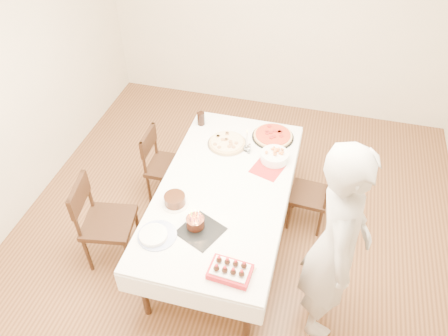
% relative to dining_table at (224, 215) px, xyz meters
% --- Properties ---
extents(floor, '(5.00, 5.00, 0.00)m').
position_rel_dining_table_xyz_m(floor, '(0.09, 0.02, -0.38)').
color(floor, '#4F2F1B').
rests_on(floor, ground).
extents(wall_back, '(4.50, 0.04, 2.70)m').
position_rel_dining_table_xyz_m(wall_back, '(0.09, 2.52, 0.98)').
color(wall_back, beige).
rests_on(wall_back, floor).
extents(dining_table, '(1.67, 2.37, 0.75)m').
position_rel_dining_table_xyz_m(dining_table, '(0.00, 0.00, 0.00)').
color(dining_table, white).
rests_on(dining_table, floor).
extents(chair_right_savory, '(0.42, 0.42, 0.78)m').
position_rel_dining_table_xyz_m(chair_right_savory, '(0.76, 0.46, 0.02)').
color(chair_right_savory, '#331D11').
rests_on(chair_right_savory, floor).
extents(chair_left_savory, '(0.44, 0.44, 0.85)m').
position_rel_dining_table_xyz_m(chair_left_savory, '(-0.74, 0.46, 0.05)').
color(chair_left_savory, '#331D11').
rests_on(chair_left_savory, floor).
extents(chair_left_dessert, '(0.56, 0.56, 0.95)m').
position_rel_dining_table_xyz_m(chair_left_dessert, '(-0.97, -0.44, 0.10)').
color(chair_left_dessert, '#331D11').
rests_on(chair_left_dessert, floor).
extents(person, '(0.48, 0.70, 1.89)m').
position_rel_dining_table_xyz_m(person, '(1.00, -0.56, 0.57)').
color(person, '#ACA8A2').
rests_on(person, floor).
extents(pizza_white, '(0.41, 0.41, 0.04)m').
position_rel_dining_table_xyz_m(pizza_white, '(-0.12, 0.59, 0.40)').
color(pizza_white, beige).
rests_on(pizza_white, dining_table).
extents(pizza_pepperoni, '(0.54, 0.54, 0.04)m').
position_rel_dining_table_xyz_m(pizza_pepperoni, '(0.30, 0.82, 0.40)').
color(pizza_pepperoni, red).
rests_on(pizza_pepperoni, dining_table).
extents(red_placemat, '(0.33, 0.33, 0.01)m').
position_rel_dining_table_xyz_m(red_placemat, '(0.33, 0.34, 0.38)').
color(red_placemat, '#B21E1E').
rests_on(red_placemat, dining_table).
extents(pasta_bowl, '(0.29, 0.29, 0.08)m').
position_rel_dining_table_xyz_m(pasta_bowl, '(0.37, 0.48, 0.43)').
color(pasta_bowl, white).
rests_on(pasta_bowl, dining_table).
extents(taper_candle, '(0.06, 0.06, 0.26)m').
position_rel_dining_table_xyz_m(taper_candle, '(0.08, 0.55, 0.50)').
color(taper_candle, white).
rests_on(taper_candle, dining_table).
extents(shaker_pair, '(0.09, 0.09, 0.08)m').
position_rel_dining_table_xyz_m(shaker_pair, '(0.11, 0.52, 0.41)').
color(shaker_pair, white).
rests_on(shaker_pair, dining_table).
extents(cola_glass, '(0.10, 0.10, 0.14)m').
position_rel_dining_table_xyz_m(cola_glass, '(-0.47, 0.85, 0.45)').
color(cola_glass, black).
rests_on(cola_glass, dining_table).
extents(layer_cake, '(0.28, 0.28, 0.10)m').
position_rel_dining_table_xyz_m(layer_cake, '(-0.36, -0.30, 0.42)').
color(layer_cake, black).
rests_on(layer_cake, dining_table).
extents(cake_board, '(0.42, 0.42, 0.01)m').
position_rel_dining_table_xyz_m(cake_board, '(-0.05, -0.53, 0.38)').
color(cake_board, black).
rests_on(cake_board, dining_table).
extents(birthday_cake, '(0.17, 0.17, 0.15)m').
position_rel_dining_table_xyz_m(birthday_cake, '(-0.11, -0.49, 0.46)').
color(birthday_cake, '#36170E').
rests_on(birthday_cake, dining_table).
extents(strawberry_box, '(0.33, 0.23, 0.08)m').
position_rel_dining_table_xyz_m(strawberry_box, '(0.27, -0.86, 0.41)').
color(strawberry_box, maroon).
rests_on(strawberry_box, dining_table).
extents(box_lid, '(0.29, 0.23, 0.02)m').
position_rel_dining_table_xyz_m(box_lid, '(0.31, -0.81, 0.38)').
color(box_lid, beige).
rests_on(box_lid, dining_table).
extents(plate_stack, '(0.29, 0.29, 0.05)m').
position_rel_dining_table_xyz_m(plate_stack, '(-0.40, -0.69, 0.40)').
color(plate_stack, white).
rests_on(plate_stack, dining_table).
extents(china_plate, '(0.32, 0.32, 0.01)m').
position_rel_dining_table_xyz_m(china_plate, '(-0.38, -0.67, 0.38)').
color(china_plate, white).
rests_on(china_plate, dining_table).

